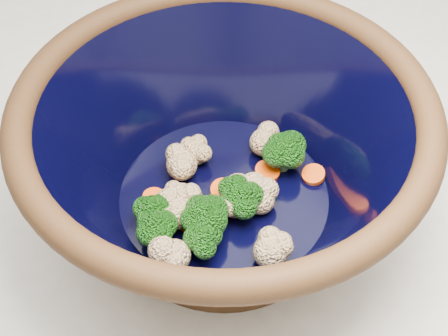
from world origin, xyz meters
The scene contains 3 objects.
counter centered at (0.00, 0.00, 0.45)m, with size 1.20×1.20×0.90m, color beige.
mixing_bowl centered at (-0.09, -0.03, 1.00)m, with size 0.47×0.47×0.17m.
vegetable_pile centered at (-0.11, -0.05, 0.96)m, with size 0.21×0.18×0.05m.
Camera 1 is at (-0.34, -0.36, 1.45)m, focal length 50.00 mm.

